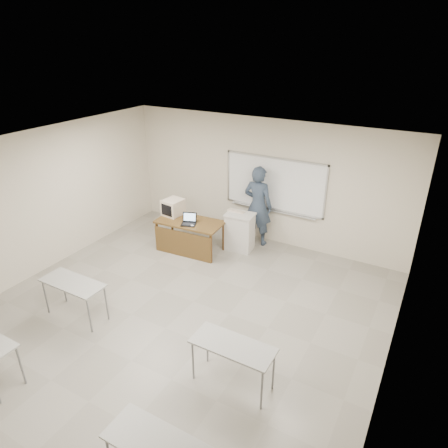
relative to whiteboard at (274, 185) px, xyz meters
The scene contains 10 objects.
floor 4.25m from the whiteboard, 94.32° to the right, with size 7.00×8.00×0.01m, color gray.
whiteboard is the anchor object (origin of this frame).
student_desks 5.39m from the whiteboard, 93.23° to the right, with size 4.40×2.20×0.73m.
instructor_desk 2.30m from the whiteboard, 135.38° to the right, with size 1.54×0.77×0.75m.
podium 1.37m from the whiteboard, 123.07° to the right, with size 0.66×0.48×0.92m.
crt_monitor 2.46m from the whiteboard, 148.77° to the right, with size 0.42×0.47×0.40m.
laptop 2.16m from the whiteboard, 133.47° to the right, with size 0.32×0.30×0.24m.
mouse 2.16m from the whiteboard, 129.66° to the right, with size 0.09×0.06×0.04m, color silver.
keyboard 1.10m from the whiteboard, 133.38° to the right, with size 0.42×0.14×0.02m, color beige.
presenter 0.63m from the whiteboard, 138.43° to the right, with size 0.72×0.47×1.96m, color black.
Camera 1 is at (3.61, -4.32, 4.63)m, focal length 32.00 mm.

